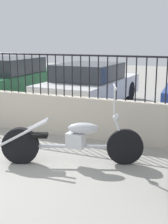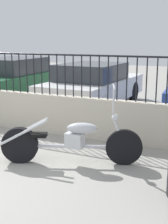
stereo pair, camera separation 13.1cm
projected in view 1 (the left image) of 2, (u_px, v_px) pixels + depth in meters
low_wall at (49, 114)px, 6.58m from camera, size 9.73×0.18×0.82m
fence_railing at (48, 68)px, 6.36m from camera, size 9.73×0.04×0.84m
motorcycle_silver at (66, 141)px, 4.94m from camera, size 2.21×1.00×1.27m
car_green at (13, 78)px, 10.25m from camera, size 1.86×4.45×1.35m
car_white at (90, 85)px, 9.00m from camera, size 1.91×4.03×1.28m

